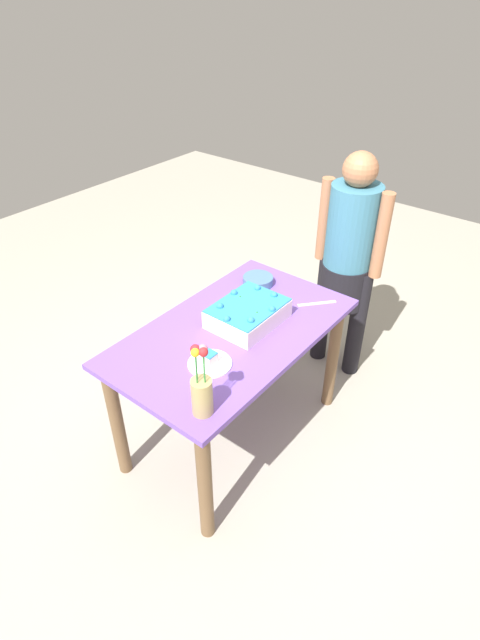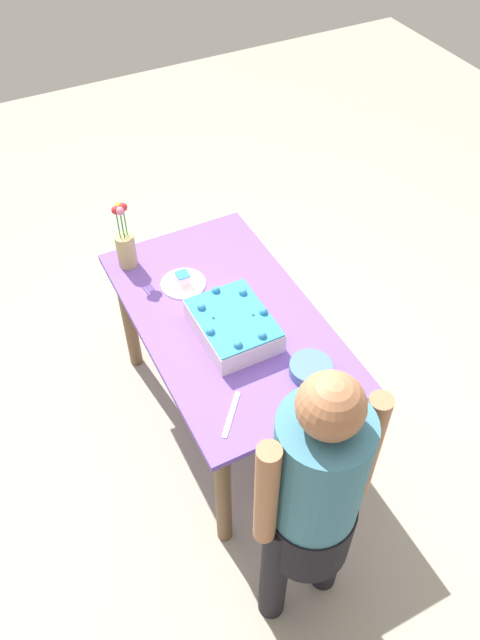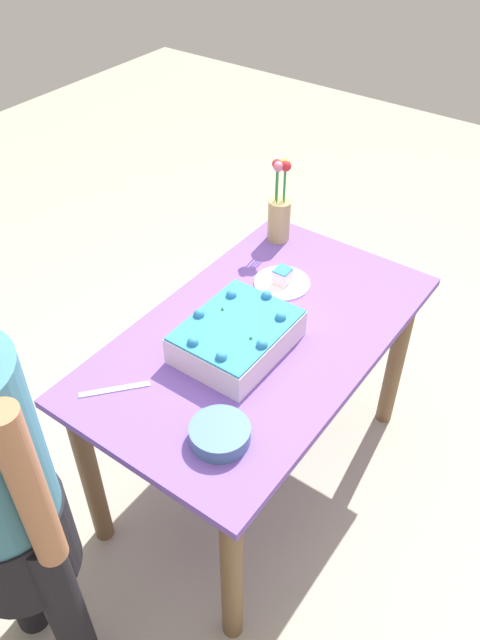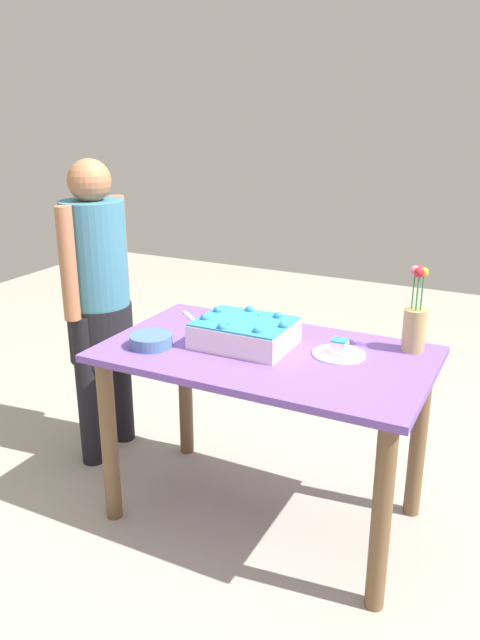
% 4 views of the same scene
% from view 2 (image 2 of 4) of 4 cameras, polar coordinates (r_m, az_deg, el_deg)
% --- Properties ---
extents(ground_plane, '(8.00, 8.00, 0.00)m').
position_cam_2_polar(ground_plane, '(3.38, -1.02, -8.77)').
color(ground_plane, '#A39C8C').
extents(dining_table, '(1.31, 0.76, 0.78)m').
position_cam_2_polar(dining_table, '(2.88, -1.19, -1.62)').
color(dining_table, '#6F4CAF').
rests_on(dining_table, ground_plane).
extents(sheet_cake, '(0.39, 0.30, 0.13)m').
position_cam_2_polar(sheet_cake, '(2.66, -0.61, -0.45)').
color(sheet_cake, white).
rests_on(sheet_cake, dining_table).
extents(serving_plate_with_slice, '(0.21, 0.21, 0.07)m').
position_cam_2_polar(serving_plate_with_slice, '(2.92, -5.22, 3.51)').
color(serving_plate_with_slice, white).
rests_on(serving_plate_with_slice, dining_table).
extents(cake_knife, '(0.18, 0.16, 0.00)m').
position_cam_2_polar(cake_knife, '(2.44, -0.81, -8.62)').
color(cake_knife, silver).
rests_on(cake_knife, dining_table).
extents(flower_vase, '(0.09, 0.09, 0.35)m').
position_cam_2_polar(flower_vase, '(2.99, -10.44, 6.80)').
color(flower_vase, tan).
rests_on(flower_vase, dining_table).
extents(fruit_bowl, '(0.18, 0.18, 0.05)m').
position_cam_2_polar(fruit_bowl, '(2.56, 6.48, -4.45)').
color(fruit_bowl, '#486D91').
rests_on(fruit_bowl, dining_table).
extents(person_standing, '(0.31, 0.45, 1.49)m').
position_cam_2_polar(person_standing, '(2.19, 6.77, -15.93)').
color(person_standing, black).
rests_on(person_standing, ground_plane).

